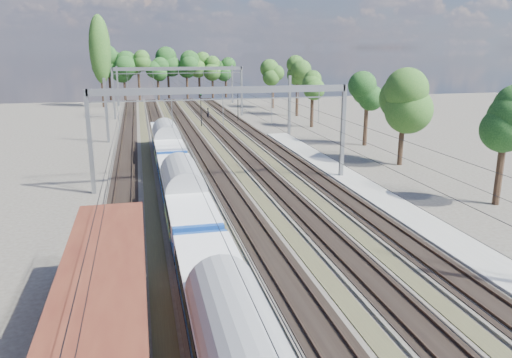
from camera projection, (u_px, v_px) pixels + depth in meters
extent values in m
cube|color=#47423A|center=(127.00, 156.00, 58.16)|extent=(3.00, 130.00, 0.15)
cube|color=black|center=(127.00, 155.00, 58.14)|extent=(2.50, 130.00, 0.06)
cube|color=#473326|center=(120.00, 155.00, 57.95)|extent=(0.08, 130.00, 0.14)
cube|color=#473326|center=(133.00, 154.00, 58.27)|extent=(0.08, 130.00, 0.14)
cube|color=#47423A|center=(166.00, 154.00, 59.15)|extent=(3.00, 130.00, 0.15)
cube|color=black|center=(166.00, 153.00, 59.13)|extent=(2.50, 130.00, 0.06)
cube|color=#473326|center=(159.00, 153.00, 58.94)|extent=(0.08, 130.00, 0.14)
cube|color=#473326|center=(172.00, 152.00, 59.26)|extent=(0.08, 130.00, 0.14)
cube|color=#47423A|center=(203.00, 152.00, 60.14)|extent=(3.00, 130.00, 0.15)
cube|color=black|center=(203.00, 152.00, 60.12)|extent=(2.50, 130.00, 0.06)
cube|color=#473326|center=(197.00, 151.00, 59.94)|extent=(0.08, 130.00, 0.14)
cube|color=#473326|center=(209.00, 151.00, 60.25)|extent=(0.08, 130.00, 0.14)
cube|color=#47423A|center=(240.00, 151.00, 61.14)|extent=(3.00, 130.00, 0.15)
cube|color=black|center=(240.00, 150.00, 61.11)|extent=(2.50, 130.00, 0.06)
cube|color=#473326|center=(234.00, 149.00, 60.93)|extent=(0.08, 130.00, 0.14)
cube|color=#473326|center=(246.00, 149.00, 61.24)|extent=(0.08, 130.00, 0.14)
cube|color=#47423A|center=(275.00, 149.00, 62.13)|extent=(3.00, 130.00, 0.15)
cube|color=black|center=(275.00, 148.00, 62.10)|extent=(2.50, 130.00, 0.06)
cube|color=#473326|center=(270.00, 148.00, 61.92)|extent=(0.08, 130.00, 0.14)
cube|color=#473326|center=(281.00, 147.00, 62.24)|extent=(0.08, 130.00, 0.14)
cube|color=#373224|center=(146.00, 155.00, 58.67)|extent=(1.10, 130.00, 0.05)
cube|color=#373224|center=(185.00, 154.00, 59.66)|extent=(1.10, 130.00, 0.05)
cube|color=#373224|center=(222.00, 152.00, 60.65)|extent=(1.10, 130.00, 0.05)
cube|color=#373224|center=(258.00, 150.00, 61.64)|extent=(1.10, 130.00, 0.05)
cube|color=gray|center=(396.00, 207.00, 39.23)|extent=(3.00, 70.00, 0.30)
cube|color=gray|center=(90.00, 143.00, 42.36)|extent=(0.35, 0.35, 9.00)
cube|color=gray|center=(343.00, 132.00, 47.43)|extent=(0.35, 0.35, 9.00)
cube|color=gray|center=(223.00, 90.00, 43.82)|extent=(23.00, 0.35, 0.60)
cube|color=gray|center=(113.00, 94.00, 87.55)|extent=(0.35, 0.35, 9.00)
cube|color=gray|center=(242.00, 91.00, 92.62)|extent=(0.35, 0.35, 9.00)
cube|color=gray|center=(178.00, 69.00, 89.02)|extent=(23.00, 0.35, 0.60)
cube|color=gray|center=(106.00, 111.00, 65.96)|extent=(0.35, 0.35, 8.50)
cube|color=gray|center=(118.00, 86.00, 108.33)|extent=(0.35, 0.35, 8.50)
cube|color=gray|center=(289.00, 106.00, 71.54)|extent=(0.35, 0.35, 8.50)
cube|color=gray|center=(232.00, 84.00, 113.90)|extent=(0.35, 0.35, 8.50)
cylinder|color=black|center=(123.00, 109.00, 56.78)|extent=(0.03, 130.00, 0.03)
cylinder|color=black|center=(123.00, 100.00, 56.50)|extent=(0.03, 130.00, 0.03)
cylinder|color=black|center=(163.00, 108.00, 57.77)|extent=(0.03, 130.00, 0.03)
cylinder|color=black|center=(163.00, 99.00, 57.49)|extent=(0.03, 130.00, 0.03)
cylinder|color=black|center=(202.00, 107.00, 58.76)|extent=(0.03, 130.00, 0.03)
cylinder|color=black|center=(202.00, 98.00, 58.48)|extent=(0.03, 130.00, 0.03)
cylinder|color=black|center=(240.00, 106.00, 59.75)|extent=(0.03, 130.00, 0.03)
cylinder|color=black|center=(239.00, 97.00, 59.47)|extent=(0.03, 130.00, 0.03)
cylinder|color=black|center=(276.00, 105.00, 60.74)|extent=(0.03, 130.00, 0.03)
cylinder|color=black|center=(276.00, 96.00, 60.46)|extent=(0.03, 130.00, 0.03)
cylinder|color=black|center=(110.00, 85.00, 119.68)|extent=(0.56, 0.56, 7.27)
sphere|color=#123313|center=(108.00, 60.00, 118.20)|extent=(5.32, 5.32, 5.32)
cylinder|color=black|center=(121.00, 89.00, 118.40)|extent=(0.56, 0.56, 5.81)
sphere|color=#123313|center=(120.00, 69.00, 117.21)|extent=(5.15, 5.15, 5.15)
cylinder|color=black|center=(143.00, 87.00, 122.89)|extent=(0.56, 0.56, 6.11)
sphere|color=#123313|center=(142.00, 66.00, 121.65)|extent=(4.45, 4.45, 4.45)
cylinder|color=black|center=(152.00, 86.00, 122.11)|extent=(0.56, 0.56, 6.63)
sphere|color=#123313|center=(151.00, 63.00, 120.76)|extent=(4.02, 4.02, 4.02)
cylinder|color=black|center=(169.00, 86.00, 123.32)|extent=(0.56, 0.56, 6.07)
sphere|color=#123313|center=(168.00, 66.00, 122.08)|extent=(4.36, 4.36, 4.36)
cylinder|color=black|center=(185.00, 84.00, 124.38)|extent=(0.56, 0.56, 6.97)
sphere|color=#123313|center=(184.00, 61.00, 122.95)|extent=(4.14, 4.14, 4.14)
cylinder|color=black|center=(200.00, 84.00, 125.27)|extent=(0.56, 0.56, 7.10)
sphere|color=#123313|center=(199.00, 61.00, 123.82)|extent=(4.98, 4.98, 4.98)
cylinder|color=black|center=(214.00, 84.00, 122.88)|extent=(0.56, 0.56, 7.24)
sphere|color=#123313|center=(213.00, 60.00, 121.41)|extent=(4.43, 4.43, 4.43)
cylinder|color=black|center=(229.00, 84.00, 124.02)|extent=(0.56, 0.56, 7.26)
sphere|color=#123313|center=(228.00, 60.00, 122.54)|extent=(4.05, 4.05, 4.05)
cylinder|color=black|center=(491.00, 168.00, 40.22)|extent=(0.56, 0.56, 5.89)
sphere|color=#123313|center=(498.00, 109.00, 39.02)|extent=(4.92, 4.92, 4.92)
cylinder|color=black|center=(411.00, 137.00, 51.03)|extent=(0.56, 0.56, 6.93)
sphere|color=#123313|center=(415.00, 82.00, 49.62)|extent=(3.39, 3.39, 3.39)
cylinder|color=black|center=(356.00, 127.00, 63.40)|extent=(0.56, 0.56, 5.16)
sphere|color=#123313|center=(358.00, 94.00, 62.35)|extent=(4.55, 4.55, 4.55)
cylinder|color=black|center=(321.00, 112.00, 78.30)|extent=(0.56, 0.56, 5.16)
sphere|color=#123313|center=(322.00, 85.00, 77.25)|extent=(4.22, 4.22, 4.22)
cylinder|color=black|center=(296.00, 97.00, 92.85)|extent=(0.56, 0.56, 6.90)
sphere|color=#123313|center=(297.00, 67.00, 91.44)|extent=(4.82, 4.82, 4.82)
cylinder|color=black|center=(279.00, 92.00, 104.20)|extent=(0.56, 0.56, 6.62)
sphere|color=#123313|center=(279.00, 66.00, 102.85)|extent=(4.24, 4.24, 4.24)
cylinder|color=black|center=(101.00, 69.00, 104.83)|extent=(0.70, 0.70, 16.00)
ellipsoid|color=#1C521B|center=(100.00, 49.00, 103.81)|extent=(4.40, 4.40, 14.08)
cube|color=black|center=(209.00, 300.00, 23.98)|extent=(1.99, 2.99, 0.80)
cube|color=navy|center=(237.00, 358.00, 17.04)|extent=(2.79, 19.90, 1.89)
cube|color=silver|center=(237.00, 345.00, 16.91)|extent=(2.87, 19.11, 0.95)
cube|color=black|center=(277.00, 339.00, 17.23)|extent=(0.04, 16.92, 0.70)
cylinder|color=#919496|center=(236.00, 333.00, 16.80)|extent=(2.83, 19.90, 2.83)
cube|color=black|center=(194.00, 248.00, 30.16)|extent=(1.99, 2.99, 0.80)
cube|color=black|center=(176.00, 188.00, 43.28)|extent=(1.99, 2.99, 0.80)
cube|color=navy|center=(183.00, 193.00, 36.34)|extent=(2.79, 19.90, 1.89)
cube|color=silver|center=(183.00, 187.00, 36.22)|extent=(2.87, 19.11, 0.95)
cube|color=black|center=(202.00, 185.00, 36.53)|extent=(0.04, 16.92, 0.70)
cube|color=yellow|center=(189.00, 219.00, 32.35)|extent=(2.89, 5.57, 0.70)
cylinder|color=#919496|center=(182.00, 181.00, 36.10)|extent=(2.83, 19.90, 2.83)
cube|color=black|center=(171.00, 170.00, 49.47)|extent=(1.99, 2.99, 0.80)
cube|color=black|center=(164.00, 144.00, 62.59)|extent=(1.99, 2.99, 0.80)
cube|color=navy|center=(166.00, 143.00, 55.65)|extent=(2.79, 19.90, 1.89)
cube|color=silver|center=(166.00, 138.00, 55.52)|extent=(2.87, 19.11, 0.95)
cube|color=black|center=(179.00, 138.00, 55.84)|extent=(0.04, 16.92, 0.70)
cube|color=yellow|center=(169.00, 155.00, 51.65)|extent=(2.89, 5.57, 0.70)
cylinder|color=#919496|center=(166.00, 134.00, 55.41)|extent=(2.83, 19.90, 2.83)
cube|color=black|center=(115.00, 285.00, 25.45)|extent=(2.23, 2.90, 0.78)
cube|color=black|center=(108.00, 335.00, 20.18)|extent=(3.01, 15.62, 0.22)
cube|color=#461A12|center=(105.00, 300.00, 19.78)|extent=(3.01, 15.62, 2.90)
cube|color=#461A12|center=(102.00, 265.00, 19.40)|extent=(3.23, 15.62, 0.13)
imported|color=black|center=(208.00, 113.00, 88.89)|extent=(0.63, 0.81, 1.97)
cylinder|color=black|center=(201.00, 111.00, 79.75)|extent=(0.14, 0.14, 4.93)
cube|color=black|center=(201.00, 94.00, 79.03)|extent=(0.39, 0.30, 0.69)
sphere|color=red|center=(201.00, 92.00, 78.86)|extent=(0.16, 0.16, 0.16)
sphere|color=#0C9919|center=(201.00, 95.00, 78.95)|extent=(0.16, 0.16, 0.16)
cylinder|color=black|center=(238.00, 108.00, 84.45)|extent=(0.14, 0.14, 4.91)
cube|color=black|center=(238.00, 91.00, 83.73)|extent=(0.39, 0.30, 0.69)
sphere|color=red|center=(238.00, 90.00, 83.56)|extent=(0.16, 0.16, 0.16)
sphere|color=#0C9919|center=(238.00, 92.00, 83.65)|extent=(0.16, 0.16, 0.16)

